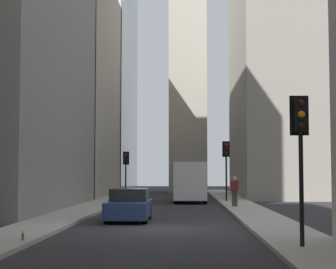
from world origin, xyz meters
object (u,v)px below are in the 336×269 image
at_px(sedan_navy, 129,206).
at_px(traffic_light_far_junction, 226,157).
at_px(traffic_light_midblock, 126,163).
at_px(pedestrian, 235,190).
at_px(traffic_light_foreground, 301,135).
at_px(delivery_truck, 190,182).
at_px(discarded_bottle, 23,237).

height_order(sedan_navy, traffic_light_far_junction, traffic_light_far_junction).
relative_size(traffic_light_midblock, pedestrian, 2.12).
relative_size(traffic_light_midblock, traffic_light_far_junction, 0.89).
relative_size(sedan_navy, traffic_light_foreground, 1.05).
bearing_deg(delivery_truck, sedan_navy, 170.10).
relative_size(sedan_navy, pedestrian, 2.44).
relative_size(traffic_light_foreground, pedestrian, 2.33).
distance_m(delivery_truck, pedestrian, 7.92).
bearing_deg(delivery_truck, traffic_light_far_junction, -113.69).
relative_size(sedan_navy, traffic_light_midblock, 1.15).
height_order(delivery_truck, discarded_bottle, delivery_truck).
bearing_deg(discarded_bottle, traffic_light_midblock, 0.38).
height_order(sedan_navy, traffic_light_midblock, traffic_light_midblock).
xyz_separation_m(delivery_truck, traffic_light_midblock, (6.26, 5.30, 1.43)).
bearing_deg(traffic_light_far_junction, traffic_light_midblock, 46.73).
relative_size(delivery_truck, traffic_light_foreground, 1.58).
height_order(traffic_light_midblock, pedestrian, traffic_light_midblock).
bearing_deg(traffic_light_foreground, discarded_bottle, 81.61).
bearing_deg(traffic_light_far_junction, sedan_navy, 160.32).
bearing_deg(traffic_light_midblock, traffic_light_foreground, -165.75).
distance_m(pedestrian, discarded_bottle, 18.69).
bearing_deg(traffic_light_midblock, discarded_bottle, -179.62).
relative_size(traffic_light_far_junction, discarded_bottle, 15.49).
bearing_deg(discarded_bottle, traffic_light_foreground, -98.39).
relative_size(sedan_navy, traffic_light_far_junction, 1.03).
bearing_deg(delivery_truck, discarded_bottle, 168.26).
height_order(traffic_light_foreground, discarded_bottle, traffic_light_foreground).
height_order(delivery_truck, traffic_light_foreground, traffic_light_foreground).
height_order(delivery_truck, sedan_navy, delivery_truck).
bearing_deg(sedan_navy, traffic_light_midblock, 6.39).
xyz_separation_m(delivery_truck, traffic_light_far_junction, (-1.11, -2.54, 1.76)).
xyz_separation_m(traffic_light_midblock, discarded_bottle, (-30.77, -0.20, -2.64)).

